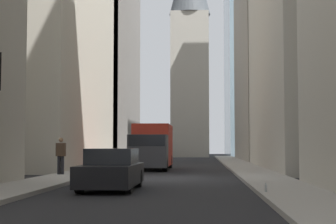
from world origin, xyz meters
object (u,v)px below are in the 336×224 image
at_px(delivery_truck, 152,146).
at_px(sedan_black, 111,170).
at_px(discarded_bottle, 266,188).
at_px(pedestrian, 61,154).

relative_size(delivery_truck, sedan_black, 1.50).
bearing_deg(delivery_truck, discarded_bottle, -163.50).
relative_size(sedan_black, pedestrian, 2.45).
height_order(delivery_truck, discarded_bottle, delivery_truck).
height_order(delivery_truck, sedan_black, delivery_truck).
height_order(pedestrian, discarded_bottle, pedestrian).
distance_m(sedan_black, discarded_bottle, 5.42).
relative_size(delivery_truck, discarded_bottle, 23.93).
relative_size(sedan_black, discarded_bottle, 15.93).
bearing_deg(pedestrian, discarded_bottle, -135.87).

